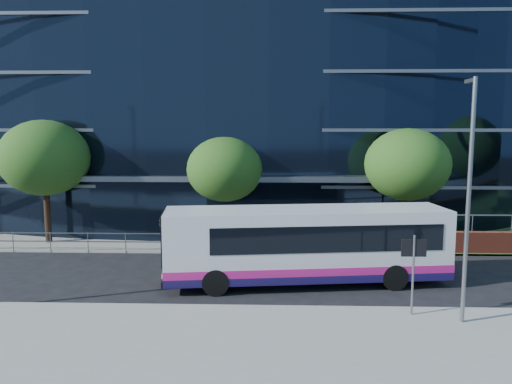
{
  "coord_description": "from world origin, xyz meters",
  "views": [
    {
      "loc": [
        -0.33,
        -18.3,
        6.6
      ],
      "look_at": [
        -1.19,
        8.0,
        3.14
      ],
      "focal_mm": 35.0,
      "sensor_mm": 36.0,
      "label": 1
    }
  ],
  "objects_px": {
    "tree_far_b": "(225,169)",
    "tree_far_c": "(407,165)",
    "street_sign": "(414,258)",
    "city_bus": "(309,244)",
    "streetlight_east": "(469,194)",
    "tree_far_a": "(44,158)",
    "tree_dist_e": "(484,145)"
  },
  "relations": [
    {
      "from": "street_sign",
      "to": "streetlight_east",
      "type": "bearing_deg",
      "value": -21.36
    },
    {
      "from": "street_sign",
      "to": "tree_far_b",
      "type": "bearing_deg",
      "value": 124.08
    },
    {
      "from": "street_sign",
      "to": "streetlight_east",
      "type": "xyz_separation_m",
      "value": [
        1.5,
        -0.59,
        2.29
      ]
    },
    {
      "from": "tree_far_b",
      "to": "tree_dist_e",
      "type": "height_order",
      "value": "tree_dist_e"
    },
    {
      "from": "street_sign",
      "to": "streetlight_east",
      "type": "distance_m",
      "value": 2.8
    },
    {
      "from": "tree_far_b",
      "to": "tree_far_c",
      "type": "distance_m",
      "value": 10.02
    },
    {
      "from": "tree_far_c",
      "to": "tree_dist_e",
      "type": "height_order",
      "value": "same"
    },
    {
      "from": "street_sign",
      "to": "city_bus",
      "type": "distance_m",
      "value": 5.07
    },
    {
      "from": "tree_far_a",
      "to": "tree_dist_e",
      "type": "xyz_separation_m",
      "value": [
        37.0,
        31.0,
        -0.33
      ]
    },
    {
      "from": "tree_far_b",
      "to": "streetlight_east",
      "type": "bearing_deg",
      "value": -52.37
    },
    {
      "from": "street_sign",
      "to": "tree_far_a",
      "type": "relative_size",
      "value": 0.4
    },
    {
      "from": "street_sign",
      "to": "tree_far_c",
      "type": "xyz_separation_m",
      "value": [
        2.5,
        10.59,
        2.39
      ]
    },
    {
      "from": "tree_far_a",
      "to": "street_sign",
      "type": "bearing_deg",
      "value": -31.17
    },
    {
      "from": "street_sign",
      "to": "tree_far_a",
      "type": "bearing_deg",
      "value": 148.83
    },
    {
      "from": "tree_far_a",
      "to": "city_bus",
      "type": "xyz_separation_m",
      "value": [
        14.21,
        -6.76,
        -3.17
      ]
    },
    {
      "from": "streetlight_east",
      "to": "tree_far_a",
      "type": "bearing_deg",
      "value": 149.54
    },
    {
      "from": "tree_dist_e",
      "to": "city_bus",
      "type": "xyz_separation_m",
      "value": [
        -22.79,
        -37.76,
        -2.84
      ]
    },
    {
      "from": "tree_far_a",
      "to": "tree_far_c",
      "type": "bearing_deg",
      "value": 0.0
    },
    {
      "from": "tree_far_b",
      "to": "tree_dist_e",
      "type": "distance_m",
      "value": 40.74
    },
    {
      "from": "tree_far_c",
      "to": "streetlight_east",
      "type": "height_order",
      "value": "streetlight_east"
    },
    {
      "from": "tree_dist_e",
      "to": "streetlight_east",
      "type": "relative_size",
      "value": 0.81
    },
    {
      "from": "street_sign",
      "to": "streetlight_east",
      "type": "relative_size",
      "value": 0.35
    },
    {
      "from": "street_sign",
      "to": "tree_far_b",
      "type": "xyz_separation_m",
      "value": [
        -7.5,
        11.09,
        2.06
      ]
    },
    {
      "from": "city_bus",
      "to": "tree_far_b",
      "type": "bearing_deg",
      "value": 112.9
    },
    {
      "from": "tree_far_c",
      "to": "city_bus",
      "type": "bearing_deg",
      "value": -130.56
    },
    {
      "from": "street_sign",
      "to": "tree_dist_e",
      "type": "bearing_deg",
      "value": 64.88
    },
    {
      "from": "streetlight_east",
      "to": "city_bus",
      "type": "relative_size",
      "value": 0.66
    },
    {
      "from": "tree_far_a",
      "to": "tree_far_b",
      "type": "bearing_deg",
      "value": 2.86
    },
    {
      "from": "tree_far_b",
      "to": "tree_far_c",
      "type": "relative_size",
      "value": 0.93
    },
    {
      "from": "tree_far_a",
      "to": "streetlight_east",
      "type": "relative_size",
      "value": 0.87
    },
    {
      "from": "tree_far_b",
      "to": "city_bus",
      "type": "bearing_deg",
      "value": -59.86
    },
    {
      "from": "tree_dist_e",
      "to": "city_bus",
      "type": "height_order",
      "value": "tree_dist_e"
    }
  ]
}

